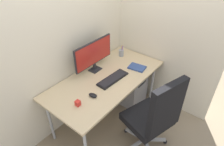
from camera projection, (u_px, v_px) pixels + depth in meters
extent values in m
plane|color=gray|center=(107.00, 117.00, 2.86)|extent=(8.00, 8.00, 0.00)
cube|color=beige|center=(78.00, 17.00, 2.28)|extent=(2.76, 0.04, 2.80)
cube|color=beige|center=(157.00, 9.00, 2.51)|extent=(0.04, 1.93, 2.80)
cube|color=#D1B78C|center=(107.00, 79.00, 2.47)|extent=(1.60, 0.78, 0.03)
cylinder|color=#B2B5BA|center=(152.00, 83.00, 2.97)|extent=(0.04, 0.04, 0.68)
cylinder|color=#B2B5BA|center=(50.00, 120.00, 2.36)|extent=(0.04, 0.04, 0.68)
cylinder|color=#B2B5BA|center=(120.00, 69.00, 3.28)|extent=(0.04, 0.04, 0.68)
cube|color=#B2B5BA|center=(136.00, 145.00, 2.40)|extent=(0.27, 0.11, 0.03)
sphere|color=black|center=(165.00, 142.00, 2.48)|extent=(0.05, 0.05, 0.05)
cube|color=#B2B5BA|center=(155.00, 140.00, 2.46)|extent=(0.19, 0.24, 0.03)
sphere|color=black|center=(148.00, 125.00, 2.70)|extent=(0.05, 0.05, 0.05)
cube|color=#B2B5BA|center=(146.00, 131.00, 2.57)|extent=(0.27, 0.12, 0.03)
sphere|color=black|center=(126.00, 131.00, 2.62)|extent=(0.05, 0.05, 0.05)
cube|color=#B2B5BA|center=(135.00, 134.00, 2.53)|extent=(0.04, 0.27, 0.03)
cylinder|color=#B2B5BA|center=(145.00, 130.00, 2.36)|extent=(0.04, 0.04, 0.32)
cube|color=black|center=(147.00, 118.00, 2.24)|extent=(0.59, 0.56, 0.09)
cube|color=black|center=(167.00, 108.00, 1.90)|extent=(0.43, 0.19, 0.60)
cube|color=gray|center=(126.00, 83.00, 3.04)|extent=(0.39, 0.54, 0.59)
cube|color=#262628|center=(142.00, 84.00, 2.83)|extent=(0.19, 0.01, 0.02)
cube|color=black|center=(95.00, 69.00, 2.60)|extent=(0.15, 0.12, 0.01)
cube|color=black|center=(94.00, 66.00, 2.58)|extent=(0.04, 0.02, 0.10)
cube|color=black|center=(94.00, 53.00, 2.47)|extent=(0.63, 0.02, 0.31)
cube|color=#B2261E|center=(94.00, 53.00, 2.46)|extent=(0.61, 0.01, 0.29)
cube|color=black|center=(113.00, 79.00, 2.42)|extent=(0.45, 0.17, 0.02)
cube|color=black|center=(113.00, 78.00, 2.42)|extent=(0.41, 0.14, 0.00)
ellipsoid|color=black|center=(93.00, 95.00, 2.16)|extent=(0.07, 0.11, 0.03)
cylinder|color=#9EA0A5|center=(121.00, 53.00, 2.89)|extent=(0.07, 0.07, 0.10)
cylinder|color=#B2B5BA|center=(121.00, 49.00, 2.85)|extent=(0.02, 0.01, 0.12)
cylinder|color=#B2B5BA|center=(122.00, 49.00, 2.86)|extent=(0.02, 0.01, 0.12)
torus|color=purple|center=(121.00, 52.00, 2.88)|extent=(0.03, 0.03, 0.01)
cylinder|color=orange|center=(122.00, 49.00, 2.87)|extent=(0.01, 0.02, 0.14)
cylinder|color=purple|center=(122.00, 50.00, 2.85)|extent=(0.02, 0.02, 0.14)
cube|color=#334C8C|center=(137.00, 67.00, 2.64)|extent=(0.18, 0.24, 0.02)
cube|color=red|center=(78.00, 103.00, 2.04)|extent=(0.05, 0.05, 0.06)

